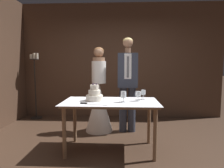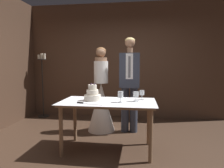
# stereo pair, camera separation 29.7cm
# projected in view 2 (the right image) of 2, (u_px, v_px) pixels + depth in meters

# --- Properties ---
(ground_plane) EXTENTS (40.00, 40.00, 0.00)m
(ground_plane) POSITION_uv_depth(u_px,v_px,m) (114.00, 153.00, 3.02)
(ground_plane) COLOR #422D21
(wall_back) EXTENTS (5.11, 0.12, 2.84)m
(wall_back) POSITION_uv_depth(u_px,v_px,m) (125.00, 61.00, 5.05)
(wall_back) COLOR #513828
(wall_back) RESTS_ON ground_plane
(cake_table) EXTENTS (1.45, 0.81, 0.78)m
(cake_table) POSITION_uv_depth(u_px,v_px,m) (108.00, 107.00, 3.06)
(cake_table) COLOR #8E6B4C
(cake_table) RESTS_ON ground_plane
(tiered_cake) EXTENTS (0.26, 0.26, 0.27)m
(tiered_cake) POSITION_uv_depth(u_px,v_px,m) (92.00, 95.00, 3.11)
(tiered_cake) COLOR silver
(tiered_cake) RESTS_ON cake_table
(cake_knife) EXTENTS (0.40, 0.13, 0.02)m
(cake_knife) POSITION_uv_depth(u_px,v_px,m) (85.00, 103.00, 2.85)
(cake_knife) COLOR silver
(cake_knife) RESTS_ON cake_table
(wine_glass_near) EXTENTS (0.07, 0.07, 0.15)m
(wine_glass_near) POSITION_uv_depth(u_px,v_px,m) (142.00, 93.00, 3.16)
(wine_glass_near) COLOR silver
(wine_glass_near) RESTS_ON cake_table
(wine_glass_middle) EXTENTS (0.08, 0.08, 0.16)m
(wine_glass_middle) POSITION_uv_depth(u_px,v_px,m) (120.00, 95.00, 2.95)
(wine_glass_middle) COLOR silver
(wine_glass_middle) RESTS_ON cake_table
(wine_glass_far) EXTENTS (0.08, 0.08, 0.15)m
(wine_glass_far) POSITION_uv_depth(u_px,v_px,m) (136.00, 95.00, 3.02)
(wine_glass_far) COLOR silver
(wine_glass_far) RESTS_ON cake_table
(bride) EXTENTS (0.54, 0.54, 1.67)m
(bride) POSITION_uv_depth(u_px,v_px,m) (101.00, 101.00, 4.00)
(bride) COLOR white
(bride) RESTS_ON ground_plane
(groom) EXTENTS (0.38, 0.25, 1.85)m
(groom) POSITION_uv_depth(u_px,v_px,m) (130.00, 81.00, 3.88)
(groom) COLOR #333847
(groom) RESTS_ON ground_plane
(candle_stand) EXTENTS (0.28, 0.28, 1.61)m
(candle_stand) POSITION_uv_depth(u_px,v_px,m) (43.00, 85.00, 5.04)
(candle_stand) COLOR black
(candle_stand) RESTS_ON ground_plane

